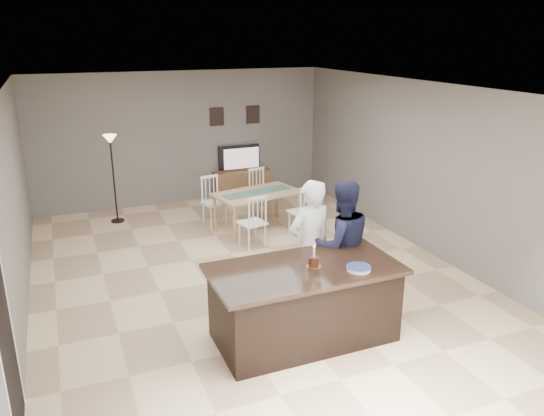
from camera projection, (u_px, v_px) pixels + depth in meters
name	position (u px, v px, depth m)	size (l,w,h in m)	color
floor	(250.00, 276.00, 7.80)	(8.00, 8.00, 0.00)	beige
room_shell	(249.00, 165.00, 7.27)	(8.00, 8.00, 8.00)	slate
kitchen_island	(304.00, 303.00, 6.07)	(2.15, 1.10, 0.90)	black
tv_console	(242.00, 184.00, 11.45)	(1.20, 0.40, 0.60)	brown
television	(240.00, 158.00, 11.33)	(0.91, 0.12, 0.53)	black
tv_screen_glow	(242.00, 158.00, 11.26)	(0.78, 0.78, 0.00)	orange
picture_frames	(235.00, 116.00, 11.16)	(1.10, 0.02, 0.38)	black
doorway	(1.00, 309.00, 4.30)	(0.00, 2.10, 2.65)	black
woman	(310.00, 246.00, 6.65)	(0.62, 0.41, 1.71)	silver
man	(341.00, 245.00, 6.72)	(0.82, 0.64, 1.69)	#171A34
birthday_cake	(314.00, 262.00, 5.93)	(0.16, 0.16, 0.25)	gold
plate_stack	(359.00, 268.00, 5.86)	(0.28, 0.28, 0.04)	white
dining_table	(257.00, 199.00, 9.48)	(1.73, 1.94, 0.91)	tan
floor_lamp	(111.00, 155.00, 9.66)	(0.25, 0.25, 1.66)	black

